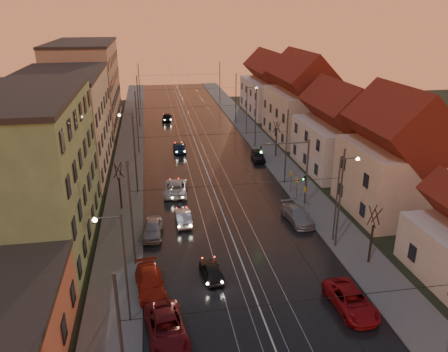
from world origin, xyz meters
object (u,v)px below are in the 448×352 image
traffic_light_mast (298,164)px  driving_car_4 (167,117)px  parked_left_1 (166,328)px  parked_right_0 (351,301)px  street_lamp_0 (120,259)px  driving_car_2 (176,187)px  driving_car_3 (179,147)px  parked_right_2 (258,156)px  street_lamp_1 (341,191)px  street_lamp_2 (132,138)px  parked_right_1 (297,215)px  parked_left_3 (153,228)px  driving_car_1 (183,217)px  parked_left_2 (150,282)px  street_lamp_3 (249,106)px  driving_car_0 (211,271)px

traffic_light_mast → driving_car_4: bearing=106.1°
parked_left_1 → parked_right_0: bearing=-3.4°
street_lamp_0 → parked_right_0: bearing=-4.6°
driving_car_2 → parked_right_0: 24.80m
driving_car_3 → parked_right_2: bearing=152.0°
traffic_light_mast → parked_right_0: traffic_light_mast is taller
traffic_light_mast → parked_left_1: traffic_light_mast is taller
street_lamp_0 → parked_right_0: size_ratio=1.58×
traffic_light_mast → driving_car_3: size_ratio=1.59×
traffic_light_mast → street_lamp_0: bearing=-136.9°
parked_right_2 → driving_car_3: bearing=155.6°
street_lamp_1 → street_lamp_2: 27.05m
traffic_light_mast → street_lamp_1: bearing=-82.1°
parked_right_0 → parked_right_1: 13.50m
traffic_light_mast → driving_car_2: (-12.34, 5.23, -3.84)m
parked_right_2 → parked_left_3: bearing=-122.4°
driving_car_1 → parked_right_0: bearing=123.2°
street_lamp_2 → parked_left_3: bearing=-83.0°
driving_car_3 → parked_left_2: (-4.66, -33.50, 0.05)m
driving_car_2 → street_lamp_1: bearing=141.2°
street_lamp_1 → driving_car_3: size_ratio=1.76×
parked_left_2 → driving_car_3: bearing=75.8°
street_lamp_2 → driving_car_3: size_ratio=1.76×
street_lamp_3 → parked_right_0: street_lamp_3 is taller
driving_car_3 → driving_car_0: bearing=91.5°
parked_left_3 → traffic_light_mast: bearing=20.2°
street_lamp_0 → driving_car_2: (4.76, 21.22, -4.13)m
street_lamp_2 → street_lamp_3: (18.21, 16.00, 0.00)m
driving_car_1 → driving_car_3: 23.05m
parked_left_2 → street_lamp_0: bearing=-123.3°
street_lamp_2 → street_lamp_3: size_ratio=1.00×
driving_car_1 → parked_left_3: bearing=32.7°
street_lamp_0 → driving_car_2: street_lamp_0 is taller
driving_car_3 → parked_right_2: 11.86m
street_lamp_3 → parked_right_2: size_ratio=1.95×
traffic_light_mast → parked_left_3: (-15.09, -4.24, -3.88)m
driving_car_0 → driving_car_1: driving_car_1 is taller
street_lamp_1 → parked_left_1: 18.92m
street_lamp_0 → parked_left_1: bearing=-35.7°
street_lamp_2 → driving_car_2: (4.76, -6.78, -4.13)m
parked_left_3 → parked_right_1: bearing=6.6°
street_lamp_1 → driving_car_3: bearing=112.4°
street_lamp_1 → driving_car_1: 15.05m
street_lamp_2 → driving_car_3: street_lamp_2 is taller
parked_left_2 → parked_left_3: size_ratio=1.15×
street_lamp_3 → parked_right_2: (-1.54, -13.05, -4.19)m
driving_car_4 → street_lamp_1: bearing=110.8°
driving_car_0 → parked_right_1: 12.58m
street_lamp_2 → driving_car_1: size_ratio=1.98×
traffic_light_mast → parked_left_1: bearing=-129.0°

